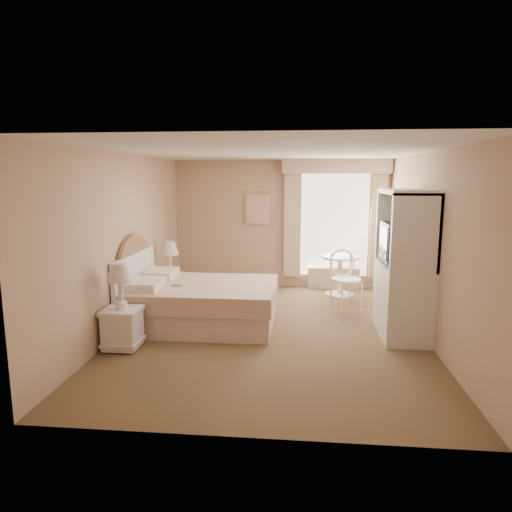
# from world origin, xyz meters

# --- Properties ---
(room) EXTENTS (4.21, 5.51, 2.51)m
(room) POSITION_xyz_m (0.00, 0.00, 1.25)
(room) COLOR brown
(room) RESTS_ON ground
(window) EXTENTS (2.05, 0.22, 2.51)m
(window) POSITION_xyz_m (1.05, 2.65, 1.34)
(window) COLOR white
(window) RESTS_ON room
(framed_art) EXTENTS (0.52, 0.04, 0.62)m
(framed_art) POSITION_xyz_m (-0.45, 2.71, 1.55)
(framed_art) COLOR tan
(framed_art) RESTS_ON room
(bed) EXTENTS (2.12, 1.63, 1.44)m
(bed) POSITION_xyz_m (-1.12, 0.18, 0.35)
(bed) COLOR #DB958E
(bed) RESTS_ON room
(nightstand_near) EXTENTS (0.45, 0.45, 1.09)m
(nightstand_near) POSITION_xyz_m (-1.84, -0.88, 0.41)
(nightstand_near) COLOR white
(nightstand_near) RESTS_ON room
(nightstand_far) EXTENTS (0.44, 0.44, 1.07)m
(nightstand_far) POSITION_xyz_m (-1.84, 1.29, 0.40)
(nightstand_far) COLOR white
(nightstand_far) RESTS_ON room
(round_table) EXTENTS (0.70, 0.70, 0.74)m
(round_table) POSITION_xyz_m (1.13, 2.10, 0.49)
(round_table) COLOR white
(round_table) RESTS_ON room
(cafe_chair) EXTENTS (0.63, 0.63, 0.99)m
(cafe_chair) POSITION_xyz_m (1.13, 1.26, 0.57)
(cafe_chair) COLOR white
(cafe_chair) RESTS_ON room
(armoire) EXTENTS (0.60, 1.21, 2.01)m
(armoire) POSITION_xyz_m (1.81, 0.02, 0.83)
(armoire) COLOR white
(armoire) RESTS_ON room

